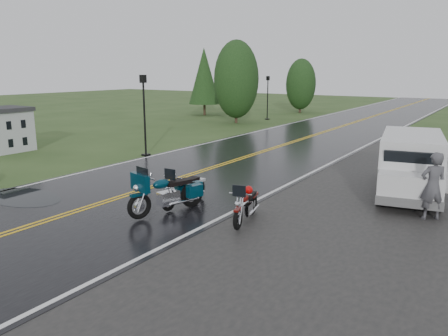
# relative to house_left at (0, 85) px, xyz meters

# --- Properties ---
(ground) EXTENTS (120.00, 120.00, 0.00)m
(ground) POSITION_rel_house_left_xyz_m (11.00, -3.00, -3.30)
(ground) COLOR #2D471E
(ground) RESTS_ON ground
(road) EXTENTS (8.00, 100.00, 0.04)m
(road) POSITION_rel_house_left_xyz_m (11.00, 7.00, -3.28)
(road) COLOR black
(road) RESTS_ON ground
(house_left) EXTENTS (8.60, 8.60, 6.60)m
(house_left) POSITION_rel_house_left_xyz_m (0.00, 0.00, 0.00)
(house_left) COLOR #A8AAAD
(house_left) RESTS_ON ground
(motorcycle_red) EXTENTS (1.13, 2.01, 1.12)m
(motorcycle_red) POSITION_rel_house_left_xyz_m (15.70, -3.25, -2.74)
(motorcycle_red) COLOR #540C09
(motorcycle_red) RESTS_ON ground
(motorcycle_teal) EXTENTS (1.50, 2.56, 1.43)m
(motorcycle_teal) POSITION_rel_house_left_xyz_m (13.07, -4.03, -2.59)
(motorcycle_teal) COLOR #052C3B
(motorcycle_teal) RESTS_ON ground
(motorcycle_silver) EXTENTS (0.81, 2.06, 1.20)m
(motorcycle_silver) POSITION_rel_house_left_xyz_m (13.26, -3.05, -2.70)
(motorcycle_silver) COLOR #B7BBC0
(motorcycle_silver) RESTS_ON ground
(van_white) EXTENTS (2.82, 5.35, 2.00)m
(van_white) POSITION_rel_house_left_xyz_m (18.14, 0.95, -2.30)
(van_white) COLOR silver
(van_white) RESTS_ON ground
(person_at_van) EXTENTS (0.81, 0.75, 1.85)m
(person_at_van) POSITION_rel_house_left_xyz_m (19.60, 0.40, -2.37)
(person_at_van) COLOR #46464A
(person_at_van) RESTS_ON ground
(lamp_post_near_left) EXTENTS (0.33, 0.33, 3.83)m
(lamp_post_near_left) POSITION_rel_house_left_xyz_m (6.76, 2.91, -1.38)
(lamp_post_near_left) COLOR black
(lamp_post_near_left) RESTS_ON ground
(lamp_post_far_left) EXTENTS (0.31, 0.31, 3.57)m
(lamp_post_far_left) POSITION_rel_house_left_xyz_m (4.26, 19.99, -1.51)
(lamp_post_far_left) COLOR black
(lamp_post_far_left) RESTS_ON ground
(tree_left_mid) EXTENTS (3.42, 3.42, 5.34)m
(tree_left_mid) POSITION_rel_house_left_xyz_m (3.35, 16.60, -0.63)
(tree_left_mid) COLOR #1E3D19
(tree_left_mid) RESTS_ON ground
(tree_left_far) EXTENTS (2.82, 2.82, 4.34)m
(tree_left_far) POSITION_rel_house_left_xyz_m (4.05, 27.11, -1.13)
(tree_left_far) COLOR #1E3D19
(tree_left_far) RESTS_ON ground
(pine_left_far) EXTENTS (2.80, 2.80, 5.83)m
(pine_left_far) POSITION_rel_house_left_xyz_m (-2.24, 20.15, -0.39)
(pine_left_far) COLOR #1E3D19
(pine_left_far) RESTS_ON ground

